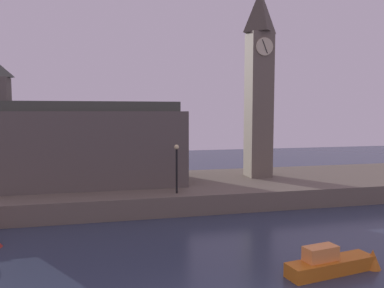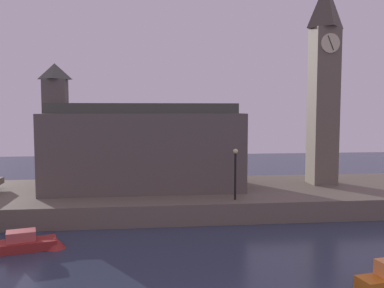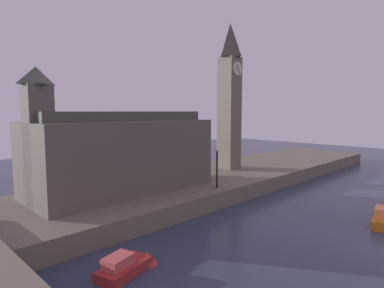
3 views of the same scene
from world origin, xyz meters
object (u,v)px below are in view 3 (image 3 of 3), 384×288
at_px(streetlamp, 217,163).
at_px(boat_dinghy_red, 130,264).
at_px(clock_tower, 230,94).
at_px(parliament_hall, 120,153).
at_px(boat_patrol_orange, 384,216).

xyz_separation_m(streetlamp, boat_dinghy_red, (-12.76, -4.85, -3.44)).
xyz_separation_m(clock_tower, boat_dinghy_red, (-21.73, -10.54, -10.13)).
relative_size(parliament_hall, streetlamp, 4.28).
bearing_deg(parliament_hall, boat_patrol_orange, -55.21).
height_order(clock_tower, boat_patrol_orange, clock_tower).
height_order(streetlamp, boat_dinghy_red, streetlamp).
bearing_deg(boat_patrol_orange, boat_dinghy_red, 157.86).
distance_m(parliament_hall, boat_dinghy_red, 12.66).
bearing_deg(boat_patrol_orange, parliament_hall, 124.79).
relative_size(parliament_hall, boat_patrol_orange, 3.03).
distance_m(clock_tower, streetlamp, 12.56).
distance_m(clock_tower, boat_patrol_orange, 20.88).
bearing_deg(clock_tower, parliament_hall, -178.76).
height_order(streetlamp, boat_patrol_orange, streetlamp).
bearing_deg(parliament_hall, boat_dinghy_red, -120.34).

